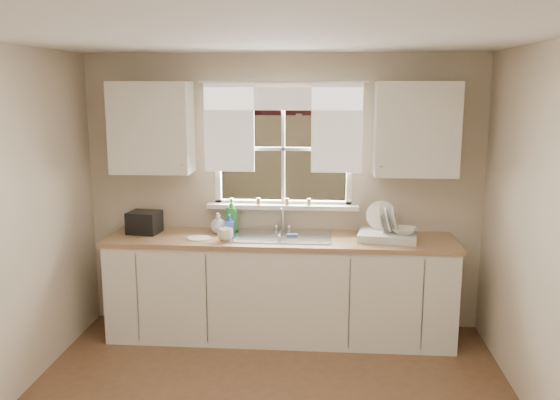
# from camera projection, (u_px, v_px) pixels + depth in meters

# --- Properties ---
(room_walls) EXTENTS (3.62, 4.02, 2.50)m
(room_walls) POSITION_uv_depth(u_px,v_px,m) (257.00, 259.00, 3.40)
(room_walls) COLOR beige
(room_walls) RESTS_ON ground
(ceiling) EXTENTS (3.60, 4.00, 0.02)m
(ceiling) POSITION_uv_depth(u_px,v_px,m) (256.00, 32.00, 3.22)
(ceiling) COLOR silver
(ceiling) RESTS_ON room_walls
(window) EXTENTS (1.38, 0.16, 1.06)m
(window) POSITION_uv_depth(u_px,v_px,m) (283.00, 167.00, 5.37)
(window) COLOR white
(window) RESTS_ON room_walls
(curtains) EXTENTS (1.50, 0.03, 0.81)m
(curtains) POSITION_uv_depth(u_px,v_px,m) (283.00, 118.00, 5.24)
(curtains) COLOR white
(curtains) RESTS_ON room_walls
(base_cabinets) EXTENTS (3.00, 0.62, 0.87)m
(base_cabinets) POSITION_uv_depth(u_px,v_px,m) (280.00, 289.00, 5.26)
(base_cabinets) COLOR white
(base_cabinets) RESTS_ON ground
(countertop) EXTENTS (3.04, 0.65, 0.04)m
(countertop) POSITION_uv_depth(u_px,v_px,m) (280.00, 240.00, 5.17)
(countertop) COLOR #A37A51
(countertop) RESTS_ON base_cabinets
(upper_cabinet_left) EXTENTS (0.70, 0.33, 0.80)m
(upper_cabinet_left) POSITION_uv_depth(u_px,v_px,m) (152.00, 128.00, 5.22)
(upper_cabinet_left) COLOR white
(upper_cabinet_left) RESTS_ON room_walls
(upper_cabinet_right) EXTENTS (0.70, 0.33, 0.80)m
(upper_cabinet_right) POSITION_uv_depth(u_px,v_px,m) (416.00, 129.00, 5.04)
(upper_cabinet_right) COLOR white
(upper_cabinet_right) RESTS_ON room_walls
(wall_outlet) EXTENTS (0.08, 0.01, 0.12)m
(wall_outlet) POSITION_uv_depth(u_px,v_px,m) (380.00, 213.00, 5.37)
(wall_outlet) COLOR beige
(wall_outlet) RESTS_ON room_walls
(sill_jars) EXTENTS (0.50, 0.04, 0.06)m
(sill_jars) POSITION_uv_depth(u_px,v_px,m) (285.00, 202.00, 5.37)
(sill_jars) COLOR brown
(sill_jars) RESTS_ON window
(backyard) EXTENTS (20.00, 10.00, 6.13)m
(backyard) POSITION_uv_depth(u_px,v_px,m) (338.00, 18.00, 11.23)
(backyard) COLOR #335421
(backyard) RESTS_ON ground
(sink) EXTENTS (0.88, 0.52, 0.40)m
(sink) POSITION_uv_depth(u_px,v_px,m) (281.00, 245.00, 5.21)
(sink) COLOR #B7B7BC
(sink) RESTS_ON countertop
(dish_rack) EXTENTS (0.54, 0.44, 0.31)m
(dish_rack) POSITION_uv_depth(u_px,v_px,m) (387.00, 232.00, 5.10)
(dish_rack) COLOR silver
(dish_rack) RESTS_ON countertop
(bowl) EXTENTS (0.26, 0.26, 0.05)m
(bowl) POSITION_uv_depth(u_px,v_px,m) (404.00, 231.00, 5.03)
(bowl) COLOR silver
(bowl) RESTS_ON dish_rack
(soap_bottle_a) EXTENTS (0.15, 0.15, 0.31)m
(soap_bottle_a) POSITION_uv_depth(u_px,v_px,m) (232.00, 215.00, 5.37)
(soap_bottle_a) COLOR #2D8B35
(soap_bottle_a) RESTS_ON countertop
(soap_bottle_b) EXTENTS (0.09, 0.09, 0.18)m
(soap_bottle_b) POSITION_uv_depth(u_px,v_px,m) (230.00, 224.00, 5.28)
(soap_bottle_b) COLOR blue
(soap_bottle_b) RESTS_ON countertop
(soap_bottle_c) EXTENTS (0.15, 0.15, 0.18)m
(soap_bottle_c) POSITION_uv_depth(u_px,v_px,m) (218.00, 223.00, 5.32)
(soap_bottle_c) COLOR beige
(soap_bottle_c) RESTS_ON countertop
(saucer) EXTENTS (0.20, 0.20, 0.01)m
(saucer) POSITION_uv_depth(u_px,v_px,m) (199.00, 238.00, 5.12)
(saucer) COLOR white
(saucer) RESTS_ON countertop
(cup) EXTENTS (0.18, 0.18, 0.11)m
(cup) POSITION_uv_depth(u_px,v_px,m) (225.00, 235.00, 5.06)
(cup) COLOR silver
(cup) RESTS_ON countertop
(black_appliance) EXTENTS (0.30, 0.27, 0.20)m
(black_appliance) POSITION_uv_depth(u_px,v_px,m) (144.00, 222.00, 5.31)
(black_appliance) COLOR black
(black_appliance) RESTS_ON countertop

